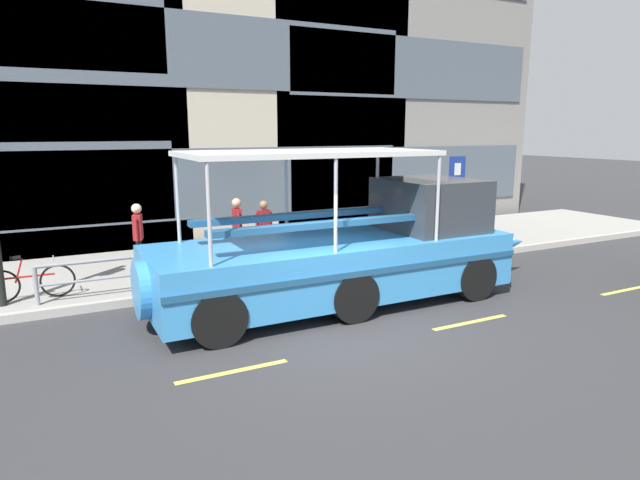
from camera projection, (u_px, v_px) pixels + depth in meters
name	position (u px, v px, depth m)	size (l,w,h in m)	color
ground_plane	(338.00, 327.00, 10.33)	(120.00, 120.00, 0.00)	#333335
sidewalk	(240.00, 260.00, 15.19)	(32.00, 4.80, 0.18)	#99968E
curb_edge	(275.00, 282.00, 13.02)	(32.00, 0.18, 0.18)	#B2ADA3
lane_centreline	(365.00, 344.00, 9.48)	(25.80, 0.12, 0.01)	#DBD64C
curb_guardrail	(293.00, 250.00, 13.48)	(11.48, 0.09, 0.82)	gray
parking_sign	(456.00, 185.00, 16.42)	(0.60, 0.12, 2.72)	#4C4F54
leaned_bicycle	(30.00, 283.00, 11.30)	(1.74, 0.46, 0.96)	black
duck_tour_boat	(357.00, 251.00, 11.75)	(9.61, 2.64, 3.26)	#388CD1
pedestrian_near_bow	(403.00, 214.00, 16.04)	(0.46, 0.31, 1.72)	#47423D
pedestrian_mid_left	(264.00, 225.00, 14.53)	(0.48, 0.23, 1.65)	black
pedestrian_mid_right	(237.00, 225.00, 14.02)	(0.24, 0.51, 1.78)	#1E2338
pedestrian_near_stern	(138.00, 232.00, 13.19)	(0.29, 0.48, 1.75)	black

